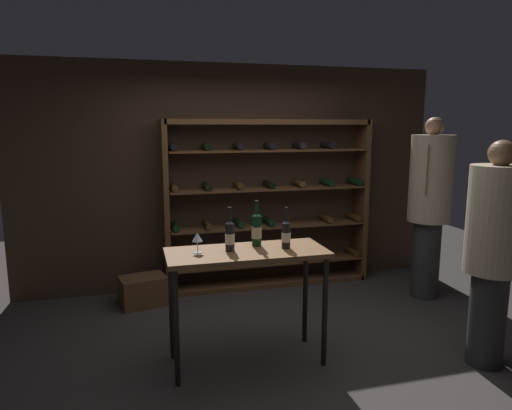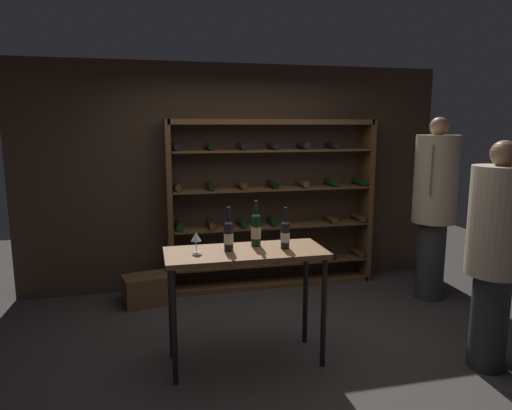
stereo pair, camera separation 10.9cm
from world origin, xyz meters
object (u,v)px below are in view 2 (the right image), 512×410
at_px(wine_bottle_black_capsule, 256,229).
at_px(wine_glass_stemmed_left, 196,238).
at_px(wine_rack, 273,204).
at_px(wine_crate, 146,290).
at_px(wine_bottle_red_label, 285,234).
at_px(tasting_table, 246,265).
at_px(wine_bottle_amber_reserve, 229,235).
at_px(person_guest_khaki, 434,200).
at_px(person_guest_blue_shirt, 496,247).

relative_size(wine_bottle_black_capsule, wine_glass_stemmed_left, 2.34).
xyz_separation_m(wine_rack, wine_bottle_black_capsule, (-0.60, -1.64, 0.08)).
bearing_deg(wine_crate, wine_rack, 10.14).
bearing_deg(wine_crate, wine_bottle_red_label, -52.87).
distance_m(tasting_table, wine_bottle_red_label, 0.40).
relative_size(wine_bottle_red_label, wine_bottle_amber_reserve, 0.95).
bearing_deg(tasting_table, person_guest_khaki, 21.56).
bearing_deg(wine_bottle_black_capsule, person_guest_khaki, 19.88).
distance_m(wine_rack, wine_bottle_black_capsule, 1.75).
bearing_deg(tasting_table, wine_rack, 68.00).
distance_m(person_guest_khaki, wine_crate, 3.33).
bearing_deg(wine_bottle_amber_reserve, person_guest_blue_shirt, -15.48).
xyz_separation_m(person_guest_blue_shirt, wine_bottle_black_capsule, (-1.77, 0.66, 0.09)).
xyz_separation_m(wine_bottle_amber_reserve, wine_glass_stemmed_left, (-0.26, 0.01, -0.01)).
bearing_deg(wine_bottle_amber_reserve, tasting_table, -8.59).
relative_size(wine_crate, wine_glass_stemmed_left, 2.95).
height_order(wine_rack, tasting_table, wine_rack).
bearing_deg(wine_rack, wine_glass_stemmed_left, -122.51).
xyz_separation_m(person_guest_khaki, wine_bottle_black_capsule, (-2.21, -0.80, -0.03)).
height_order(wine_rack, person_guest_khaki, person_guest_khaki).
bearing_deg(person_guest_blue_shirt, wine_bottle_amber_reserve, -164.96).
xyz_separation_m(wine_rack, wine_bottle_amber_reserve, (-0.84, -1.74, 0.07)).
bearing_deg(wine_bottle_amber_reserve, person_guest_khaki, 20.08).
bearing_deg(tasting_table, person_guest_blue_shirt, -15.95).
height_order(person_guest_blue_shirt, wine_glass_stemmed_left, person_guest_blue_shirt).
height_order(person_guest_blue_shirt, wine_bottle_black_capsule, person_guest_blue_shirt).
distance_m(wine_bottle_red_label, wine_glass_stemmed_left, 0.72).
bearing_deg(person_guest_blue_shirt, wine_crate, 173.58).
relative_size(wine_rack, person_guest_khaki, 1.23).
bearing_deg(tasting_table, wine_crate, 118.58).
bearing_deg(wine_bottle_black_capsule, wine_bottle_amber_reserve, -158.18).
xyz_separation_m(wine_crate, wine_bottle_black_capsule, (0.92, -1.37, 0.94)).
bearing_deg(wine_crate, wine_bottle_black_capsule, -55.97).
relative_size(wine_rack, wine_bottle_black_capsule, 6.55).
relative_size(wine_rack, wine_glass_stemmed_left, 15.36).
height_order(wine_bottle_red_label, wine_bottle_amber_reserve, wine_bottle_amber_reserve).
relative_size(person_guest_khaki, wine_bottle_red_label, 6.00).
relative_size(wine_bottle_red_label, wine_glass_stemmed_left, 2.08).
height_order(wine_bottle_black_capsule, wine_bottle_red_label, wine_bottle_black_capsule).
relative_size(tasting_table, wine_bottle_red_label, 3.79).
bearing_deg(person_guest_khaki, wine_rack, 105.74).
xyz_separation_m(wine_bottle_black_capsule, wine_bottle_red_label, (0.21, -0.13, -0.02)).
relative_size(person_guest_blue_shirt, wine_crate, 3.82).
distance_m(wine_rack, wine_bottle_red_label, 1.81).
bearing_deg(wine_rack, wine_crate, -169.86).
xyz_separation_m(person_guest_blue_shirt, wine_bottle_red_label, (-1.56, 0.52, 0.06)).
height_order(wine_rack, wine_bottle_amber_reserve, wine_rack).
relative_size(wine_crate, wine_bottle_red_label, 1.42).
distance_m(wine_bottle_black_capsule, wine_bottle_amber_reserve, 0.27).
height_order(wine_rack, person_guest_blue_shirt, wine_rack).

